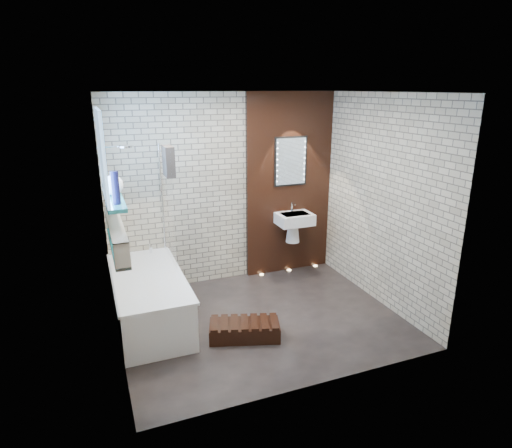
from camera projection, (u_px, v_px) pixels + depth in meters
name	position (u px, v px, depth m)	size (l,w,h in m)	color
ground	(261.00, 319.00, 5.22)	(3.20, 3.20, 0.00)	black
room_shell	(261.00, 215.00, 4.83)	(3.24, 3.20, 2.60)	#9F947E
walnut_panel	(289.00, 185.00, 6.29)	(1.30, 0.06, 2.60)	black
clerestory_window	(104.00, 165.00, 4.42)	(0.18, 1.00, 0.94)	#7FADE0
display_niche	(117.00, 236.00, 4.46)	(0.14, 1.30, 0.26)	teal
bathtub	(149.00, 298.00, 5.11)	(0.79, 1.74, 0.70)	white
bath_screen	(167.00, 205.00, 5.33)	(0.01, 0.78, 1.40)	white
towel	(169.00, 161.00, 4.93)	(0.10, 0.26, 0.34)	black
shower_head	(125.00, 146.00, 5.01)	(0.18, 0.18, 0.02)	silver
washbasin	(294.00, 223.00, 6.27)	(0.50, 0.36, 0.58)	white
led_mirror	(291.00, 161.00, 6.15)	(0.50, 0.02, 0.70)	black
walnut_step	(245.00, 330.00, 4.82)	(0.77, 0.34, 0.17)	black
niche_bottles	(117.00, 240.00, 4.41)	(0.07, 0.67, 0.17)	maroon
sill_vases	(113.00, 186.00, 4.57)	(0.22, 0.58, 0.33)	white
floor_uplights	(289.00, 270.00, 6.62)	(0.96, 0.06, 0.01)	#FFD899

